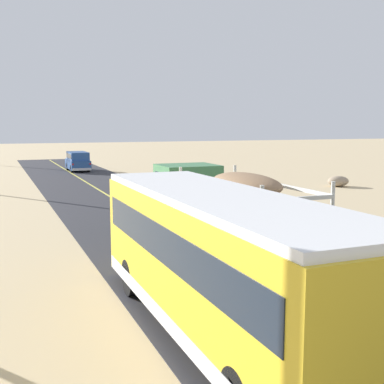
{
  "coord_description": "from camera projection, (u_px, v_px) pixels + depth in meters",
  "views": [
    {
      "loc": [
        -6.98,
        -8.56,
        4.69
      ],
      "look_at": [
        0.0,
        8.62,
        2.14
      ],
      "focal_mm": 46.03,
      "sensor_mm": 36.0,
      "label": 1
    }
  ],
  "objects": [
    {
      "name": "road_centre_line",
      "position": [
        335.0,
        333.0,
        11.1
      ],
      "size": [
        0.16,
        117.6,
        0.0
      ],
      "primitive_type": "cube",
      "color": "#D8CC4C",
      "rests_on": "road_surface"
    },
    {
      "name": "bus",
      "position": [
        218.0,
        260.0,
        10.78
      ],
      "size": [
        2.54,
        10.0,
        3.21
      ],
      "color": "gold",
      "rests_on": "road_surface"
    },
    {
      "name": "livestock_truck",
      "position": [
        207.0,
        197.0,
        19.9
      ],
      "size": [
        2.53,
        9.7,
        3.02
      ],
      "color": "#3F7F4C",
      "rests_on": "road_surface"
    },
    {
      "name": "boulder_mid_field",
      "position": [
        338.0,
        181.0,
        37.38
      ],
      "size": [
        1.69,
        1.3,
        0.8
      ],
      "primitive_type": "ellipsoid",
      "color": "gray",
      "rests_on": "ground"
    },
    {
      "name": "car_far",
      "position": [
        78.0,
        160.0,
        49.56
      ],
      "size": [
        1.9,
        4.62,
        1.93
      ],
      "color": "#264C8C",
      "rests_on": "road_surface"
    },
    {
      "name": "ground_plane",
      "position": [
        335.0,
        334.0,
        11.1
      ],
      "size": [
        240.0,
        240.0,
        0.0
      ],
      "primitive_type": "plane",
      "color": "#CCB284"
    },
    {
      "name": "road_surface",
      "position": [
        335.0,
        333.0,
        11.1
      ],
      "size": [
        8.0,
        120.0,
        0.02
      ],
      "primitive_type": "cube",
      "color": "#2D2D33",
      "rests_on": "ground"
    }
  ]
}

